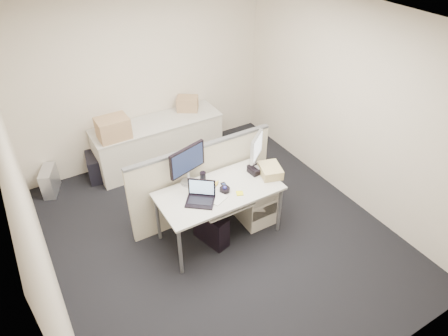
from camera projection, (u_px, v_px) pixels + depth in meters
floor at (220, 234)px, 5.24m from camera, size 4.00×4.50×0.01m
ceiling at (218, 23)px, 3.66m from camera, size 4.00×4.50×0.01m
wall_back at (144, 78)px, 6.02m from camera, size 4.00×0.02×2.70m
wall_front at (374, 292)px, 2.88m from camera, size 4.00×0.02×2.70m
wall_left at (28, 208)px, 3.62m from camera, size 0.02×4.50×2.70m
wall_right at (349, 105)px, 5.28m from camera, size 0.02×4.50×2.70m
desk at (219, 194)px, 4.85m from camera, size 1.50×0.75×0.73m
keyboard_tray at (227, 206)px, 4.75m from camera, size 0.62×0.32×0.02m
drawer_pedestal at (253, 199)px, 5.31m from camera, size 0.40×0.55×0.65m
cubicle_partition at (202, 183)px, 5.23m from camera, size 2.00×0.06×1.10m
back_counter at (159, 143)px, 6.37m from camera, size 2.00×0.60×0.72m
monitor_main at (188, 166)px, 4.78m from camera, size 0.55×0.34×0.52m
monitor_small at (256, 152)px, 5.07m from camera, size 0.42×0.39×0.47m
laptop at (200, 194)px, 4.56m from camera, size 0.41×0.39×0.24m
trackball at (225, 190)px, 4.78m from camera, size 0.14×0.14×0.05m
desk_phone at (257, 170)px, 5.10m from camera, size 0.21×0.17×0.06m
paper_stack at (214, 197)px, 4.70m from camera, size 0.31×0.34×0.01m
sticky_pad at (240, 193)px, 4.76m from camera, size 0.11×0.11×0.01m
travel_mug at (203, 178)px, 4.88m from camera, size 0.07×0.07×0.15m
banana at (215, 185)px, 4.87m from camera, size 0.17×0.13×0.04m
cellphone at (224, 185)px, 4.88m from camera, size 0.06×0.11×0.01m
manila_folders at (270, 170)px, 5.04m from camera, size 0.33×0.38×0.12m
keyboard at (229, 201)px, 4.78m from camera, size 0.51×0.27×0.03m
pc_tower_desk at (211, 228)px, 5.01m from camera, size 0.31×0.51×0.44m
pc_tower_spare_dark at (94, 167)px, 6.10m from camera, size 0.24×0.45×0.40m
pc_tower_spare_silver at (50, 181)px, 5.84m from camera, size 0.32×0.46×0.39m
cardboard_box_left at (113, 129)px, 5.69m from camera, size 0.45×0.34×0.33m
cardboard_box_right at (188, 104)px, 6.43m from camera, size 0.41×0.39×0.24m
red_binder at (121, 127)px, 5.77m from camera, size 0.17×0.32×0.29m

